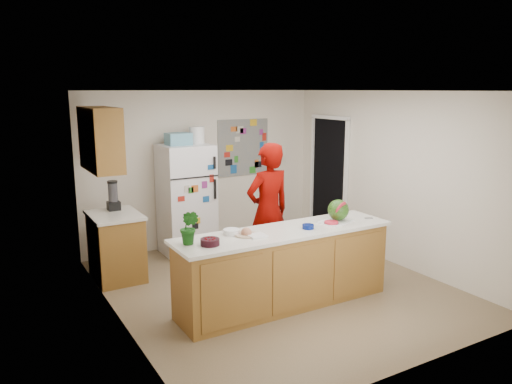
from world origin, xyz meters
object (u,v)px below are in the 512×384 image
watermelon (338,210)px  cherry_bowl (210,242)px  person (268,212)px  refrigerator (186,200)px

watermelon → cherry_bowl: watermelon is taller
person → cherry_bowl: 1.59m
refrigerator → person: (0.55, -1.52, 0.07)m
person → watermelon: 0.99m
person → cherry_bowl: bearing=31.0°
refrigerator → watermelon: refrigerator is taller
person → cherry_bowl: person is taller
person → watermelon: bearing=115.1°
person → watermelon: person is taller
refrigerator → cherry_bowl: bearing=-106.8°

